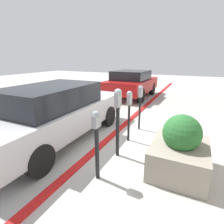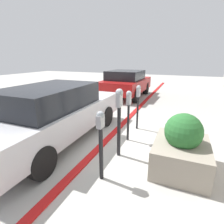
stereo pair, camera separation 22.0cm
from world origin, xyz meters
The scene contains 9 objects.
ground_plane centered at (0.00, 0.00, 0.00)m, with size 40.00×40.00×0.00m, color #ADAAA3.
curb_strip centered at (0.00, 0.08, 0.02)m, with size 24.50×0.16×0.04m.
parking_meter_nearest centered at (-1.29, -0.46, 0.84)m, with size 0.16×0.14×1.30m.
parking_meter_second centered at (-0.41, -0.47, 1.02)m, with size 0.19×0.16×1.54m.
parking_meter_middle centered at (0.40, -0.43, 0.97)m, with size 0.17×0.14×1.35m.
parking_meter_fourth centered at (1.28, -0.45, 0.96)m, with size 0.16×0.13×1.37m.
planter_box centered at (-0.42, -1.77, 0.45)m, with size 1.27×1.01×1.16m.
parked_car_middle centered at (-0.31, 1.34, 0.77)m, with size 4.61×1.79×1.48m.
parked_car_rear centered at (5.66, 1.38, 0.78)m, with size 3.86×2.06×1.47m.
Camera 1 is at (-3.65, -1.90, 2.14)m, focal length 28.00 mm.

